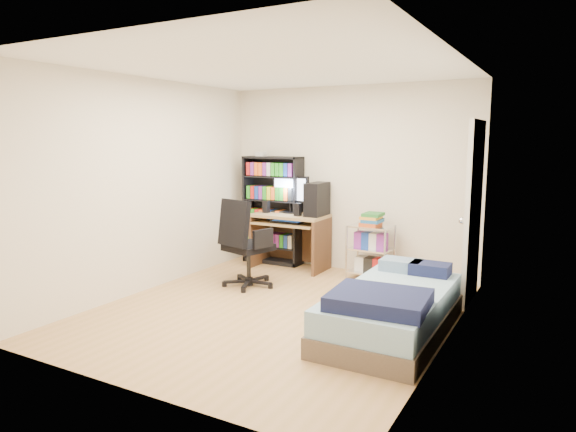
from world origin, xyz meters
The scene contains 7 objects.
room centered at (0.00, 0.00, 1.25)m, with size 3.58×4.08×2.58m.
media_shelf centered at (-1.11, 1.84, 0.80)m, with size 0.87×0.29×1.61m.
computer_desk centered at (-0.64, 1.73, 0.69)m, with size 1.02×0.59×1.29m.
office_chair centered at (-0.78, 0.62, 0.35)m, with size 0.79×0.79×1.09m.
wire_cart centered at (0.45, 1.65, 0.57)m, with size 0.55×0.41×0.87m.
bed centered at (1.27, -0.03, 0.23)m, with size 0.93×1.87×0.53m.
door centered at (1.72, 1.35, 1.00)m, with size 0.12×0.80×2.00m.
Camera 1 is at (2.63, -4.49, 1.79)m, focal length 32.00 mm.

